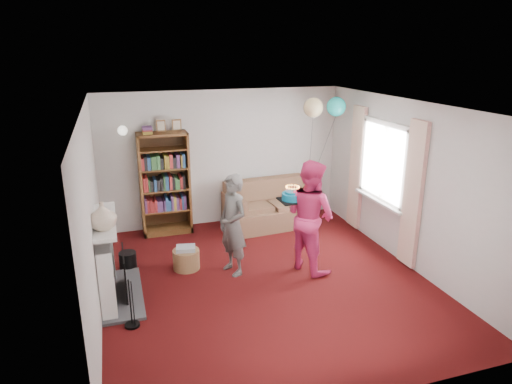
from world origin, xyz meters
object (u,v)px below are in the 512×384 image
object	(u,v)px
bookcase	(165,184)
person_striped	(233,225)
sofa	(268,208)
person_magenta	(310,216)
birthday_cake	(292,197)

from	to	relation	value
bookcase	person_striped	xyz separation A→B (m)	(0.74, -1.90, -0.14)
sofa	person_magenta	size ratio (longest dim) A/B	0.94
sofa	birthday_cake	xyz separation A→B (m)	(-0.26, -1.80, 0.82)
person_magenta	birthday_cake	xyz separation A→B (m)	(-0.26, 0.08, 0.30)
bookcase	birthday_cake	bearing A→B (deg)	-51.60
bookcase	sofa	size ratio (longest dim) A/B	1.28
sofa	person_magenta	bearing A→B (deg)	-94.77
person_striped	person_magenta	world-z (taller)	person_magenta
sofa	person_magenta	xyz separation A→B (m)	(0.00, -1.88, 0.52)
bookcase	person_magenta	world-z (taller)	bookcase
bookcase	birthday_cake	distance (m)	2.60
person_striped	sofa	bearing A→B (deg)	126.73
bookcase	person_striped	distance (m)	2.05
person_striped	birthday_cake	size ratio (longest dim) A/B	4.12
bookcase	sofa	world-z (taller)	bookcase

